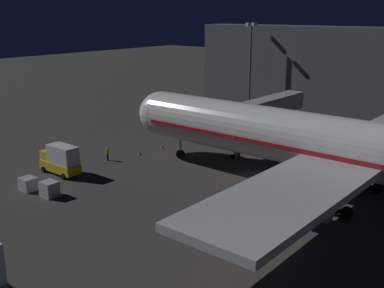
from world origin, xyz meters
TOP-DOWN VIEW (x-y plane):
  - ground_plane at (0.00, 0.00)m, footprint 320.00×320.00m
  - airliner_at_gate at (0.00, 10.91)m, footprint 48.27×60.33m
  - jet_bridge at (-10.40, -6.97)m, footprint 19.00×3.40m
  - apron_floodlight_mast at (-25.50, -18.33)m, footprint 2.90×0.50m
  - cargo_truck_aft at (13.84, -19.42)m, footprint 2.36×5.78m
  - baggage_container_near_belt at (18.93, -14.27)m, footprint 1.50×1.77m
  - baggage_container_spare at (19.38, -17.62)m, footprint 1.56×1.79m
  - ground_crew_near_nose_gear at (6.75, -19.21)m, footprint 0.40×0.40m
  - traffic_cone_nose_port at (-2.20, -17.84)m, footprint 0.36×0.36m
  - traffic_cone_nose_starboard at (2.20, -17.84)m, footprint 0.36×0.36m

SIDE VIEW (x-z plane):
  - ground_plane at x=0.00m, z-range 0.00..0.00m
  - traffic_cone_nose_port at x=-2.20m, z-range 0.00..0.55m
  - traffic_cone_nose_starboard at x=2.20m, z-range 0.00..0.55m
  - baggage_container_spare at x=19.38m, z-range 0.00..1.43m
  - baggage_container_near_belt at x=18.93m, z-range 0.00..1.64m
  - ground_crew_near_nose_gear at x=6.75m, z-range 0.09..1.90m
  - cargo_truck_aft at x=13.84m, z-range 0.01..3.65m
  - airliner_at_gate at x=0.00m, z-range -3.64..14.79m
  - jet_bridge at x=-10.40m, z-range 2.09..9.34m
  - apron_floodlight_mast at x=-25.50m, z-range 1.43..18.50m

